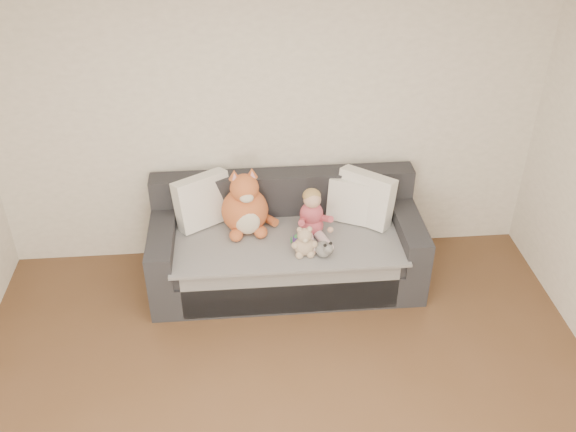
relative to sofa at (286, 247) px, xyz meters
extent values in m
plane|color=white|center=(-0.10, -2.06, 2.29)|extent=(5.00, 5.00, 0.00)
plane|color=beige|center=(-0.10, 0.44, 0.99)|extent=(4.50, 0.00, 4.50)
cube|color=#242429|center=(0.00, -0.04, -0.16)|extent=(2.20, 0.90, 0.30)
cube|color=#242429|center=(0.00, -0.07, 0.07)|extent=(1.90, 0.80, 0.15)
cube|color=#242429|center=(0.00, 0.31, 0.34)|extent=(2.20, 0.20, 0.40)
cube|color=#242429|center=(-1.00, -0.04, 0.14)|extent=(0.20, 0.90, 0.30)
cube|color=#242429|center=(1.00, -0.04, 0.14)|extent=(0.20, 0.90, 0.30)
cube|color=gray|center=(0.00, -0.09, 0.15)|extent=(1.85, 0.88, 0.02)
cube|color=gray|center=(0.00, -0.48, -0.08)|extent=(1.70, 0.02, 0.41)
cube|color=white|center=(-0.67, 0.19, 0.38)|extent=(0.51, 0.42, 0.44)
cube|color=white|center=(0.56, 0.13, 0.34)|extent=(0.43, 0.33, 0.37)
cube|color=white|center=(0.66, 0.11, 0.38)|extent=(0.50, 0.46, 0.45)
ellipsoid|color=#C54945|center=(0.20, -0.05, 0.24)|extent=(0.20, 0.16, 0.16)
ellipsoid|color=#C54945|center=(0.20, -0.04, 0.35)|extent=(0.19, 0.16, 0.21)
ellipsoid|color=#DBAA8C|center=(0.20, -0.05, 0.49)|extent=(0.14, 0.14, 0.14)
ellipsoid|color=tan|center=(0.20, -0.03, 0.51)|extent=(0.15, 0.15, 0.11)
cylinder|color=#C54945|center=(0.12, -0.11, 0.33)|extent=(0.08, 0.20, 0.13)
cylinder|color=#C54945|center=(0.30, -0.09, 0.33)|extent=(0.13, 0.19, 0.13)
ellipsoid|color=#DBAA8C|center=(0.10, -0.19, 0.27)|extent=(0.05, 0.05, 0.05)
ellipsoid|color=#DBAA8C|center=(0.34, -0.16, 0.27)|extent=(0.05, 0.05, 0.05)
cylinder|color=#E5B2C6|center=(0.17, -0.22, 0.20)|extent=(0.07, 0.25, 0.08)
cylinder|color=#E5B2C6|center=(0.28, -0.20, 0.20)|extent=(0.14, 0.26, 0.08)
ellipsoid|color=#DBAA8C|center=(0.17, -0.34, 0.19)|extent=(0.05, 0.08, 0.04)
ellipsoid|color=#DBAA8C|center=(0.31, -0.32, 0.19)|extent=(0.05, 0.08, 0.04)
ellipsoid|color=#BF502A|center=(-0.33, 0.08, 0.33)|extent=(0.38, 0.32, 0.40)
ellipsoid|color=beige|center=(-0.31, -0.05, 0.30)|extent=(0.20, 0.09, 0.22)
ellipsoid|color=#BF502A|center=(-0.32, 0.05, 0.57)|extent=(0.23, 0.23, 0.23)
ellipsoid|color=beige|center=(-0.31, -0.05, 0.54)|extent=(0.11, 0.07, 0.08)
cone|color=#BF502A|center=(-0.40, 0.08, 0.68)|extent=(0.10, 0.10, 0.08)
cone|color=pink|center=(-0.40, 0.06, 0.67)|extent=(0.06, 0.06, 0.05)
cone|color=#BF502A|center=(-0.26, 0.10, 0.68)|extent=(0.10, 0.10, 0.08)
cone|color=pink|center=(-0.26, 0.08, 0.67)|extent=(0.06, 0.06, 0.05)
ellipsoid|color=#BF502A|center=(-0.41, -0.09, 0.21)|extent=(0.11, 0.13, 0.09)
ellipsoid|color=#BF502A|center=(-0.21, -0.06, 0.21)|extent=(0.11, 0.13, 0.09)
cylinder|color=#BF502A|center=(-0.16, 0.15, 0.20)|extent=(0.21, 0.25, 0.09)
ellipsoid|color=tan|center=(0.12, -0.31, 0.24)|extent=(0.16, 0.14, 0.16)
ellipsoid|color=tan|center=(0.12, -0.32, 0.35)|extent=(0.11, 0.11, 0.11)
ellipsoid|color=tan|center=(0.08, -0.32, 0.39)|extent=(0.04, 0.04, 0.04)
ellipsoid|color=tan|center=(0.15, -0.31, 0.39)|extent=(0.04, 0.04, 0.04)
ellipsoid|color=beige|center=(0.12, -0.37, 0.33)|extent=(0.04, 0.04, 0.04)
ellipsoid|color=tan|center=(0.04, -0.34, 0.26)|extent=(0.06, 0.06, 0.06)
ellipsoid|color=tan|center=(0.19, -0.33, 0.26)|extent=(0.06, 0.06, 0.06)
ellipsoid|color=tan|center=(0.07, -0.37, 0.19)|extent=(0.06, 0.06, 0.06)
ellipsoid|color=tan|center=(0.16, -0.36, 0.19)|extent=(0.06, 0.06, 0.06)
ellipsoid|color=white|center=(0.26, -0.34, 0.22)|extent=(0.13, 0.16, 0.11)
ellipsoid|color=white|center=(0.29, -0.41, 0.27)|extent=(0.08, 0.08, 0.08)
ellipsoid|color=black|center=(0.26, -0.41, 0.30)|extent=(0.03, 0.03, 0.03)
ellipsoid|color=black|center=(0.31, -0.39, 0.30)|extent=(0.03, 0.03, 0.03)
cylinder|color=#4F338C|center=(0.07, -0.19, 0.21)|extent=(0.06, 0.06, 0.08)
cone|color=#39944F|center=(0.07, -0.19, 0.26)|extent=(0.06, 0.06, 0.03)
cylinder|color=#39944F|center=(0.03, -0.19, 0.21)|extent=(0.01, 0.01, 0.05)
cylinder|color=#39944F|center=(0.11, -0.20, 0.21)|extent=(0.01, 0.01, 0.05)
camera|label=1|loc=(-0.36, -4.29, 3.19)|focal=40.00mm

